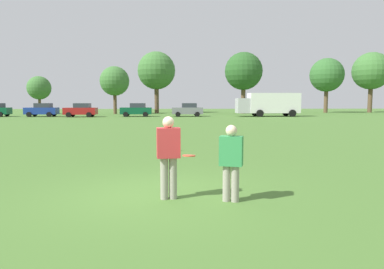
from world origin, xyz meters
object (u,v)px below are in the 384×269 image
object	(u,v)px
player_defender	(231,159)
traffic_cone	(175,146)
frisbee	(189,156)
player_thrower	(168,153)
parked_car_center	(81,110)
parked_car_mid_left	(42,110)
parked_car_mid_right	(137,110)
box_truck	(269,104)
parked_car_near_right	(188,110)

from	to	relation	value
player_defender	traffic_cone	bearing A→B (deg)	98.71
frisbee	traffic_cone	size ratio (longest dim) A/B	0.57
player_thrower	frisbee	size ratio (longest dim) A/B	6.52
player_thrower	parked_car_center	xyz separation A→B (m)	(-12.21, 39.88, -0.07)
parked_car_mid_left	player_thrower	bearing A→B (deg)	-66.68
player_thrower	parked_car_mid_right	xyz separation A→B (m)	(-4.98, 40.75, -0.07)
parked_car_mid_right	box_truck	size ratio (longest dim) A/B	0.49
traffic_cone	parked_car_mid_left	size ratio (longest dim) A/B	0.11
parked_car_near_right	frisbee	bearing A→B (deg)	-92.21
player_thrower	player_defender	xyz separation A→B (m)	(1.30, -0.25, -0.10)
parked_car_center	parked_car_mid_right	xyz separation A→B (m)	(7.23, 0.87, 0.00)
parked_car_mid_right	parked_car_near_right	distance (m)	6.98
parked_car_near_right	box_truck	world-z (taller)	box_truck
parked_car_center	box_truck	size ratio (longest dim) A/B	0.49
frisbee	parked_car_center	world-z (taller)	parked_car_center
parked_car_mid_left	parked_car_mid_right	bearing A→B (deg)	-1.36
parked_car_center	parked_car_mid_right	bearing A→B (deg)	6.85
player_thrower	parked_car_mid_left	xyz separation A→B (m)	(-17.70, 41.05, -0.07)
player_thrower	player_defender	world-z (taller)	player_thrower
parked_car_near_right	player_defender	bearing A→B (deg)	-90.99
traffic_cone	box_truck	world-z (taller)	box_truck
parked_car_mid_right	parked_car_near_right	world-z (taller)	same
parked_car_near_right	parked_car_mid_right	bearing A→B (deg)	179.73
parked_car_center	box_truck	xyz separation A→B (m)	(25.31, 0.21, 0.83)
traffic_cone	parked_car_mid_left	bearing A→B (deg)	117.83
player_defender	parked_car_near_right	xyz separation A→B (m)	(0.71, 40.97, 0.03)
parked_car_mid_left	parked_car_near_right	size ratio (longest dim) A/B	1.00
parked_car_mid_left	parked_car_mid_right	xyz separation A→B (m)	(12.72, -0.30, 0.00)
player_thrower	parked_car_near_right	distance (m)	40.76
traffic_cone	parked_car_near_right	world-z (taller)	parked_car_near_right
frisbee	traffic_cone	distance (m)	7.53
traffic_cone	parked_car_mid_right	distance (m)	33.91
parked_car_near_right	traffic_cone	bearing A→B (deg)	-93.17
frisbee	parked_car_center	xyz separation A→B (m)	(-12.63, 40.13, -0.05)
player_defender	traffic_cone	size ratio (longest dim) A/B	3.33
traffic_cone	parked_car_mid_left	distance (m)	38.24
traffic_cone	parked_car_center	xyz separation A→B (m)	(-12.36, 32.64, 0.69)
box_truck	parked_car_mid_right	bearing A→B (deg)	177.90
player_thrower	traffic_cone	xyz separation A→B (m)	(0.15, 7.24, -0.77)
player_defender	parked_car_near_right	distance (m)	40.98
parked_car_mid_left	player_defender	bearing A→B (deg)	-65.30
parked_car_mid_left	parked_car_mid_right	world-z (taller)	same
parked_car_mid_right	frisbee	bearing A→B (deg)	-82.50
player_defender	parked_car_center	xyz separation A→B (m)	(-13.50, 40.13, 0.03)
frisbee	parked_car_center	distance (m)	42.07
frisbee	box_truck	xyz separation A→B (m)	(12.67, 40.33, 0.78)
box_truck	player_defender	bearing A→B (deg)	-106.31
player_defender	box_truck	world-z (taller)	box_truck
player_defender	frisbee	world-z (taller)	player_defender
parked_car_center	parked_car_mid_left	bearing A→B (deg)	167.96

